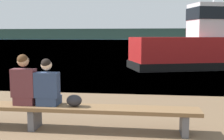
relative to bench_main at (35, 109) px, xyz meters
name	(u,v)px	position (x,y,z in m)	size (l,w,h in m)	color
water_surface	(145,40)	(1.09, 123.50, -0.38)	(240.00, 240.00, 0.00)	#386084
far_shoreline	(146,34)	(1.09, 184.75, 3.05)	(600.00, 12.00, 6.86)	#2D3D2D
bench_main	(35,109)	(0.00, 0.00, 0.00)	(6.34, 0.51, 0.47)	brown
person_left	(24,83)	(-0.19, 0.00, 0.52)	(0.46, 0.42, 1.00)	#56282D
person_right	(48,86)	(0.27, 0.01, 0.47)	(0.46, 0.41, 0.92)	navy
shopping_bag	(74,101)	(0.80, 0.00, 0.20)	(0.30, 0.21, 0.23)	#232328
tugboat_red	(211,48)	(5.81, 11.48, 0.76)	(9.49, 5.39, 5.66)	#A81919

